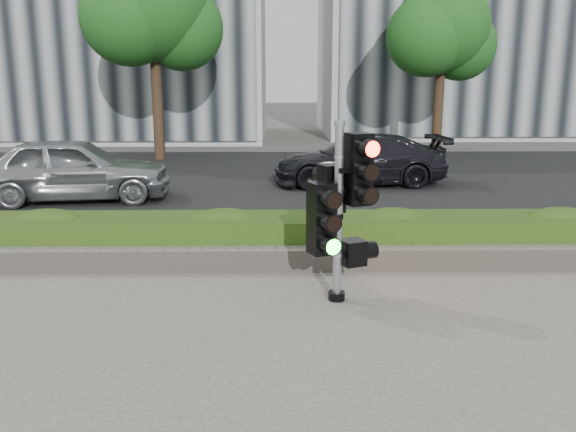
{
  "coord_description": "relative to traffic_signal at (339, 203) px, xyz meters",
  "views": [
    {
      "loc": [
        -0.34,
        -6.91,
        2.91
      ],
      "look_at": [
        -0.22,
        0.6,
        1.17
      ],
      "focal_mm": 38.0,
      "sensor_mm": 36.0,
      "label": 1
    }
  ],
  "objects": [
    {
      "name": "stone_wall",
      "position": [
        -0.44,
        1.23,
        -1.12
      ],
      "size": [
        12.0,
        0.32,
        0.34
      ],
      "primitive_type": "cube",
      "color": "gray",
      "rests_on": "sidewalk"
    },
    {
      "name": "car_dark",
      "position": [
        1.41,
        8.64,
        -0.63
      ],
      "size": [
        4.73,
        2.18,
        1.34
      ],
      "primitive_type": "imported",
      "rotation": [
        0.0,
        0.0,
        -1.5
      ],
      "color": "black",
      "rests_on": "road"
    },
    {
      "name": "road",
      "position": [
        -0.44,
        9.33,
        -1.31
      ],
      "size": [
        60.0,
        13.0,
        0.02
      ],
      "primitive_type": "cube",
      "color": "black",
      "rests_on": "ground"
    },
    {
      "name": "ground",
      "position": [
        -0.44,
        -0.67,
        -1.32
      ],
      "size": [
        120.0,
        120.0,
        0.0
      ],
      "primitive_type": "plane",
      "color": "#51514C",
      "rests_on": "ground"
    },
    {
      "name": "tree_left",
      "position": [
        -4.95,
        13.89,
        3.73
      ],
      "size": [
        4.61,
        4.03,
        7.34
      ],
      "color": "black",
      "rests_on": "ground"
    },
    {
      "name": "car_silver",
      "position": [
        -5.57,
        6.56,
        -0.55
      ],
      "size": [
        4.62,
        2.35,
        1.51
      ],
      "primitive_type": "imported",
      "rotation": [
        0.0,
        0.0,
        1.7
      ],
      "color": "#9FA2A6",
      "rests_on": "road"
    },
    {
      "name": "traffic_signal",
      "position": [
        0.0,
        0.0,
        0.0
      ],
      "size": [
        0.85,
        0.76,
        2.33
      ],
      "rotation": [
        0.0,
        0.0,
        0.4
      ],
      "color": "black",
      "rests_on": "sidewalk"
    },
    {
      "name": "hedge",
      "position": [
        -0.44,
        1.88,
        -0.95
      ],
      "size": [
        12.0,
        1.0,
        0.68
      ],
      "primitive_type": "cube",
      "color": "#577F27",
      "rests_on": "sidewalk"
    },
    {
      "name": "tree_right",
      "position": [
        5.05,
        14.88,
        3.16
      ],
      "size": [
        4.1,
        3.58,
        6.53
      ],
      "color": "black",
      "rests_on": "ground"
    },
    {
      "name": "curb",
      "position": [
        -0.44,
        2.48,
        -1.26
      ],
      "size": [
        60.0,
        0.25,
        0.12
      ],
      "primitive_type": "cube",
      "color": "gray",
      "rests_on": "ground"
    },
    {
      "name": "building_right",
      "position": [
        10.56,
        24.33,
        4.68
      ],
      "size": [
        18.0,
        10.0,
        12.0
      ],
      "primitive_type": "cube",
      "color": "#B7B7B2",
      "rests_on": "ground"
    }
  ]
}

